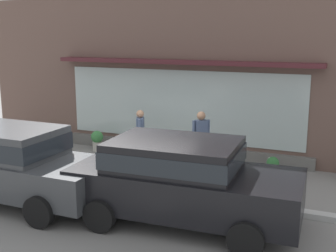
{
  "coord_description": "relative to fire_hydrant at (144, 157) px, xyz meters",
  "views": [
    {
      "loc": [
        4.65,
        -8.8,
        3.61
      ],
      "look_at": [
        0.33,
        1.2,
        1.29
      ],
      "focal_mm": 46.45,
      "sensor_mm": 36.0,
      "label": 1
    }
  ],
  "objects": [
    {
      "name": "parked_car_black",
      "position": [
        1.98,
        -2.34,
        0.46
      ],
      "size": [
        4.45,
        2.25,
        1.63
      ],
      "rotation": [
        0.0,
        0.0,
        0.05
      ],
      "color": "black",
      "rests_on": "ground_plane"
    },
    {
      "name": "curb_strip",
      "position": [
        0.25,
        -1.13,
        -0.39
      ],
      "size": [
        14.0,
        0.24,
        0.12
      ],
      "primitive_type": "cube",
      "color": "#B2B2AD",
      "rests_on": "ground_plane"
    },
    {
      "name": "fire_hydrant",
      "position": [
        0.0,
        0.0,
        0.0
      ],
      "size": [
        0.42,
        0.39,
        0.91
      ],
      "color": "#4C8C47",
      "rests_on": "ground_plane"
    },
    {
      "name": "potted_plant_near_hydrant",
      "position": [
        -0.23,
        1.52,
        -0.15
      ],
      "size": [
        0.32,
        0.32,
        0.6
      ],
      "color": "#33473D",
      "rests_on": "ground_plane"
    },
    {
      "name": "pedestrian_passerby",
      "position": [
        1.36,
        0.61,
        0.52
      ],
      "size": [
        0.39,
        0.34,
        1.67
      ],
      "rotation": [
        0.0,
        0.0,
        0.69
      ],
      "color": "#8E333D",
      "rests_on": "ground_plane"
    },
    {
      "name": "parked_car_dark_gray",
      "position": [
        -1.87,
        -2.78,
        0.47
      ],
      "size": [
        4.49,
        1.93,
        1.64
      ],
      "rotation": [
        0.0,
        0.0,
        0.0
      ],
      "color": "#383A3D",
      "rests_on": "ground_plane"
    },
    {
      "name": "potted_plant_window_right",
      "position": [
        -2.39,
        1.52,
        -0.1
      ],
      "size": [
        0.38,
        0.38,
        0.64
      ],
      "color": "#B7B2A3",
      "rests_on": "ground_plane"
    },
    {
      "name": "potted_plant_by_entrance",
      "position": [
        -4.03,
        1.64,
        -0.19
      ],
      "size": [
        0.38,
        0.38,
        0.54
      ],
      "color": "#B7B2A3",
      "rests_on": "ground_plane"
    },
    {
      "name": "potted_plant_doorstep",
      "position": [
        3.09,
        1.37,
        -0.21
      ],
      "size": [
        0.32,
        0.32,
        0.46
      ],
      "color": "#4C4C51",
      "rests_on": "ground_plane"
    },
    {
      "name": "pedestrian_with_handbag",
      "position": [
        -0.44,
        0.72,
        0.45
      ],
      "size": [
        0.34,
        0.65,
        1.56
      ],
      "rotation": [
        0.0,
        0.0,
        1.96
      ],
      "color": "#475675",
      "rests_on": "ground_plane"
    },
    {
      "name": "storefront",
      "position": [
        0.24,
        2.25,
        1.85
      ],
      "size": [
        14.0,
        0.81,
        4.71
      ],
      "color": "brown",
      "rests_on": "ground_plane"
    },
    {
      "name": "ground_plane",
      "position": [
        0.25,
        -0.93,
        -0.45
      ],
      "size": [
        60.0,
        60.0,
        0.0
      ],
      "primitive_type": "plane",
      "color": "gray"
    }
  ]
}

